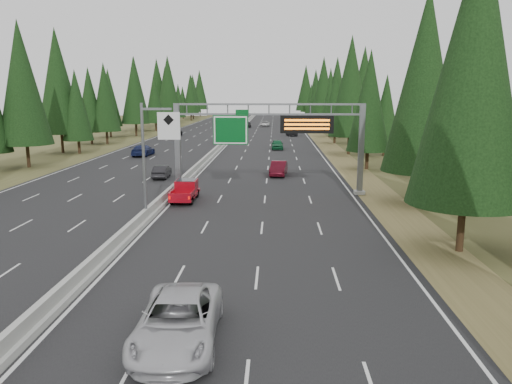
# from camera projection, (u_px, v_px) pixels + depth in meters

# --- Properties ---
(road) EXTENTS (32.00, 260.00, 0.08)m
(road) POSITION_uv_depth(u_px,v_px,m) (225.00, 144.00, 88.23)
(road) COLOR black
(road) RESTS_ON ground
(shoulder_right) EXTENTS (3.60, 260.00, 0.06)m
(shoulder_right) POSITION_uv_depth(u_px,v_px,m) (326.00, 144.00, 87.56)
(shoulder_right) COLOR olive
(shoulder_right) RESTS_ON ground
(shoulder_left) EXTENTS (3.60, 260.00, 0.06)m
(shoulder_left) POSITION_uv_depth(u_px,v_px,m) (126.00, 143.00, 88.90)
(shoulder_left) COLOR #42431F
(shoulder_left) RESTS_ON ground
(median_barrier) EXTENTS (0.70, 260.00, 0.85)m
(median_barrier) POSITION_uv_depth(u_px,v_px,m) (225.00, 142.00, 88.15)
(median_barrier) COLOR #999994
(median_barrier) RESTS_ON road
(sign_gantry) EXTENTS (16.75, 0.98, 7.80)m
(sign_gantry) POSITION_uv_depth(u_px,v_px,m) (276.00, 134.00, 42.64)
(sign_gantry) COLOR slate
(sign_gantry) RESTS_ON road
(hov_sign_pole) EXTENTS (2.80, 0.50, 8.00)m
(hov_sign_pole) POSITION_uv_depth(u_px,v_px,m) (152.00, 154.00, 33.34)
(hov_sign_pole) COLOR slate
(hov_sign_pole) RESTS_ON road
(tree_row_right) EXTENTS (11.94, 241.26, 18.87)m
(tree_row_right) POSITION_uv_depth(u_px,v_px,m) (359.00, 91.00, 78.15)
(tree_row_right) COLOR black
(tree_row_right) RESTS_ON ground
(tree_row_left) EXTENTS (11.82, 241.65, 18.71)m
(tree_row_left) POSITION_uv_depth(u_px,v_px,m) (83.00, 90.00, 80.04)
(tree_row_left) COLOR black
(tree_row_left) RESTS_ON ground
(silver_minivan) EXTENTS (2.96, 6.07, 1.66)m
(silver_minivan) POSITION_uv_depth(u_px,v_px,m) (178.00, 321.00, 17.25)
(silver_minivan) COLOR silver
(silver_minivan) RESTS_ON road
(red_pickup) EXTENTS (1.76, 4.94, 1.61)m
(red_pickup) POSITION_uv_depth(u_px,v_px,m) (186.00, 189.00, 40.98)
(red_pickup) COLOR black
(red_pickup) RESTS_ON road
(car_ahead_green) EXTENTS (1.88, 4.53, 1.53)m
(car_ahead_green) POSITION_uv_depth(u_px,v_px,m) (277.00, 144.00, 78.86)
(car_ahead_green) COLOR #145831
(car_ahead_green) RESTS_ON road
(car_ahead_dkred) EXTENTS (2.04, 4.73, 1.51)m
(car_ahead_dkred) POSITION_uv_depth(u_px,v_px,m) (279.00, 168.00, 53.41)
(car_ahead_dkred) COLOR #560C19
(car_ahead_dkred) RESTS_ON road
(car_ahead_dkgrey) EXTENTS (2.54, 5.29, 1.49)m
(car_ahead_dkgrey) POSITION_uv_depth(u_px,v_px,m) (292.00, 132.00, 104.69)
(car_ahead_dkgrey) COLOR black
(car_ahead_dkgrey) RESTS_ON road
(car_ahead_white) EXTENTS (2.75, 5.38, 1.45)m
(car_ahead_white) POSITION_uv_depth(u_px,v_px,m) (265.00, 124.00, 134.54)
(car_ahead_white) COLOR silver
(car_ahead_white) RESTS_ON road
(car_ahead_far) EXTENTS (1.91, 4.56, 1.54)m
(car_ahead_far) POSITION_uv_depth(u_px,v_px,m) (247.00, 124.00, 131.11)
(car_ahead_far) COLOR black
(car_ahead_far) RESTS_ON road
(car_onc_near) EXTENTS (1.56, 4.07, 1.32)m
(car_onc_near) POSITION_uv_depth(u_px,v_px,m) (162.00, 172.00, 51.74)
(car_onc_near) COLOR black
(car_onc_near) RESTS_ON road
(car_onc_blue) EXTENTS (2.47, 5.53, 1.57)m
(car_onc_blue) POSITION_uv_depth(u_px,v_px,m) (143.00, 150.00, 70.48)
(car_onc_blue) COLOR #161F4E
(car_onc_blue) RESTS_ON road
(car_onc_white) EXTENTS (2.11, 4.42, 1.46)m
(car_onc_white) POSITION_uv_depth(u_px,v_px,m) (218.00, 139.00, 89.64)
(car_onc_white) COLOR white
(car_onc_white) RESTS_ON road
(car_onc_far) EXTENTS (2.82, 5.64, 1.53)m
(car_onc_far) POSITION_uv_depth(u_px,v_px,m) (174.00, 132.00, 103.93)
(car_onc_far) COLOR black
(car_onc_far) RESTS_ON road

